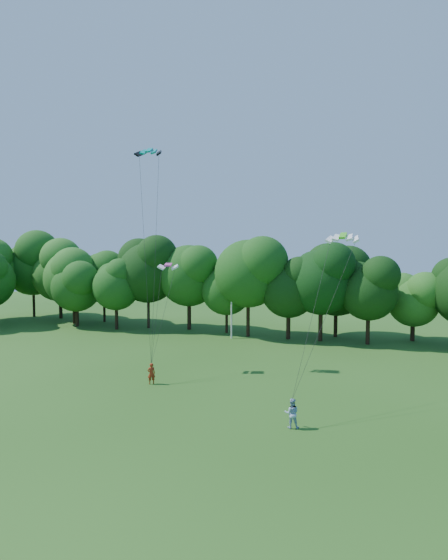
% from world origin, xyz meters
% --- Properties ---
extents(ground, '(160.00, 160.00, 0.00)m').
position_xyz_m(ground, '(0.00, 0.00, 0.00)').
color(ground, '#245016').
rests_on(ground, ground).
extents(utility_pole, '(1.64, 0.49, 8.36)m').
position_xyz_m(utility_pole, '(-4.56, 32.70, 4.29)').
color(utility_pole, silver).
rests_on(utility_pole, ground).
extents(kite_flyer_left, '(0.77, 0.73, 1.76)m').
position_xyz_m(kite_flyer_left, '(-4.75, 12.52, 0.88)').
color(kite_flyer_left, maroon).
rests_on(kite_flyer_left, ground).
extents(kite_flyer_right, '(1.05, 0.89, 1.87)m').
position_xyz_m(kite_flyer_right, '(7.92, 7.52, 0.94)').
color(kite_flyer_right, '#9BB4D7').
rests_on(kite_flyer_right, ground).
extents(kite_teal, '(2.53, 1.42, 0.63)m').
position_xyz_m(kite_teal, '(-7.55, 17.56, 20.35)').
color(kite_teal, '#059895').
rests_on(kite_teal, ground).
extents(kite_green, '(2.41, 1.22, 0.53)m').
position_xyz_m(kite_green, '(10.23, 14.96, 12.16)').
color(kite_green, '#4AD11F').
rests_on(kite_green, ground).
extents(kite_pink, '(2.04, 1.42, 0.34)m').
position_xyz_m(kite_pink, '(-5.34, 16.91, 9.75)').
color(kite_pink, '#CE3992').
rests_on(kite_pink, ground).
extents(tree_back_west, '(7.80, 7.80, 11.34)m').
position_xyz_m(tree_back_west, '(-28.60, 33.36, 7.08)').
color(tree_back_west, '#362815').
rests_on(tree_back_west, ground).
extents(tree_back_center, '(8.76, 8.76, 12.74)m').
position_xyz_m(tree_back_center, '(6.22, 34.82, 7.96)').
color(tree_back_center, '#321D13').
rests_on(tree_back_center, ground).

